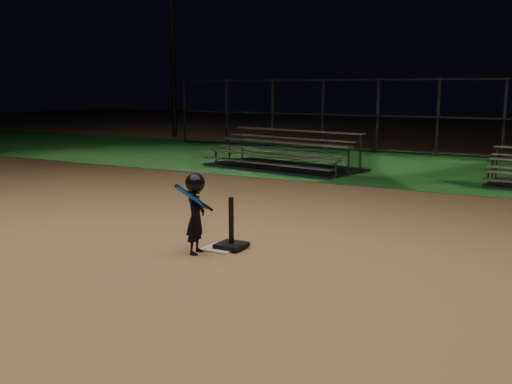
% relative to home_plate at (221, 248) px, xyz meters
% --- Properties ---
extents(ground, '(80.00, 80.00, 0.00)m').
position_rel_home_plate_xyz_m(ground, '(0.00, 0.00, -0.01)').
color(ground, '#A17148').
rests_on(ground, ground).
extents(grass_strip, '(60.00, 8.00, 0.01)m').
position_rel_home_plate_xyz_m(grass_strip, '(0.00, 10.00, -0.01)').
color(grass_strip, '#1A521C').
rests_on(grass_strip, ground).
extents(home_plate, '(0.45, 0.45, 0.02)m').
position_rel_home_plate_xyz_m(home_plate, '(0.00, 0.00, 0.00)').
color(home_plate, beige).
rests_on(home_plate, ground).
extents(batting_tee, '(0.38, 0.38, 0.71)m').
position_rel_home_plate_xyz_m(batting_tee, '(0.13, 0.07, 0.14)').
color(batting_tee, black).
rests_on(batting_tee, home_plate).
extents(child_batter, '(0.41, 0.62, 1.09)m').
position_rel_home_plate_xyz_m(child_batter, '(-0.17, -0.35, 0.57)').
color(child_batter, black).
rests_on(child_batter, ground).
extents(bleacher_left, '(4.54, 2.81, 1.04)m').
position_rel_home_plate_xyz_m(bleacher_left, '(-2.96, 7.84, 0.20)').
color(bleacher_left, silver).
rests_on(bleacher_left, ground).
extents(backstop_fence, '(20.08, 0.08, 2.50)m').
position_rel_home_plate_xyz_m(backstop_fence, '(0.00, 13.00, 1.24)').
color(backstop_fence, '#38383D').
rests_on(backstop_fence, ground).
extents(light_pole_left, '(0.90, 0.53, 8.30)m').
position_rel_home_plate_xyz_m(light_pole_left, '(-12.00, 14.94, 4.93)').
color(light_pole_left, '#2D2D30').
rests_on(light_pole_left, ground).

